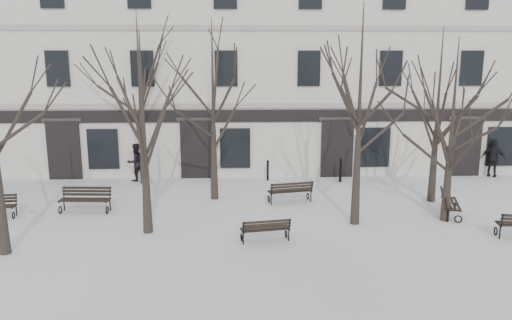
{
  "coord_description": "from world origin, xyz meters",
  "views": [
    {
      "loc": [
        -1.45,
        -16.44,
        6.02
      ],
      "look_at": [
        -0.74,
        3.0,
        1.93
      ],
      "focal_mm": 35.0,
      "sensor_mm": 36.0,
      "label": 1
    }
  ],
  "objects_px": {
    "bench_1": "(266,229)",
    "bench_3": "(85,199)",
    "bench_4": "(290,191)",
    "tree_1": "(143,110)",
    "tree_3": "(454,108)",
    "tree_2": "(360,90)",
    "bench_5": "(449,203)"
  },
  "relations": [
    {
      "from": "tree_1",
      "to": "bench_4",
      "type": "height_order",
      "value": "tree_1"
    },
    {
      "from": "bench_1",
      "to": "tree_2",
      "type": "bearing_deg",
      "value": -163.36
    },
    {
      "from": "bench_1",
      "to": "bench_5",
      "type": "relative_size",
      "value": 0.87
    },
    {
      "from": "tree_1",
      "to": "bench_5",
      "type": "relative_size",
      "value": 3.53
    },
    {
      "from": "tree_1",
      "to": "bench_3",
      "type": "bearing_deg",
      "value": 139.48
    },
    {
      "from": "tree_3",
      "to": "bench_1",
      "type": "xyz_separation_m",
      "value": [
        -6.79,
        -1.92,
        -3.73
      ]
    },
    {
      "from": "bench_1",
      "to": "bench_4",
      "type": "bearing_deg",
      "value": -116.01
    },
    {
      "from": "tree_2",
      "to": "tree_3",
      "type": "distance_m",
      "value": 3.52
    },
    {
      "from": "bench_1",
      "to": "bench_3",
      "type": "relative_size",
      "value": 0.85
    },
    {
      "from": "tree_2",
      "to": "bench_3",
      "type": "height_order",
      "value": "tree_2"
    },
    {
      "from": "tree_2",
      "to": "bench_4",
      "type": "bearing_deg",
      "value": 126.82
    },
    {
      "from": "bench_4",
      "to": "bench_1",
      "type": "bearing_deg",
      "value": 61.76
    },
    {
      "from": "tree_3",
      "to": "bench_4",
      "type": "relative_size",
      "value": 3.48
    },
    {
      "from": "tree_2",
      "to": "bench_1",
      "type": "bearing_deg",
      "value": -153.48
    },
    {
      "from": "tree_3",
      "to": "bench_3",
      "type": "height_order",
      "value": "tree_3"
    },
    {
      "from": "tree_3",
      "to": "tree_2",
      "type": "bearing_deg",
      "value": -175.88
    },
    {
      "from": "bench_1",
      "to": "bench_5",
      "type": "height_order",
      "value": "bench_5"
    },
    {
      "from": "tree_2",
      "to": "bench_5",
      "type": "bearing_deg",
      "value": 12.5
    },
    {
      "from": "bench_1",
      "to": "bench_4",
      "type": "xyz_separation_m",
      "value": [
        1.28,
        4.43,
        0.06
      ]
    },
    {
      "from": "bench_4",
      "to": "tree_3",
      "type": "bearing_deg",
      "value": 143.34
    },
    {
      "from": "tree_1",
      "to": "bench_4",
      "type": "distance_m",
      "value": 7.33
    },
    {
      "from": "bench_3",
      "to": "bench_5",
      "type": "relative_size",
      "value": 1.02
    },
    {
      "from": "tree_1",
      "to": "tree_2",
      "type": "distance_m",
      "value": 7.43
    },
    {
      "from": "bench_4",
      "to": "tree_1",
      "type": "bearing_deg",
      "value": 20.45
    },
    {
      "from": "tree_2",
      "to": "bench_3",
      "type": "relative_size",
      "value": 3.95
    },
    {
      "from": "tree_2",
      "to": "bench_4",
      "type": "height_order",
      "value": "tree_2"
    },
    {
      "from": "bench_1",
      "to": "bench_4",
      "type": "height_order",
      "value": "bench_4"
    },
    {
      "from": "bench_1",
      "to": "bench_5",
      "type": "xyz_separation_m",
      "value": [
        7.17,
        2.52,
        0.06
      ]
    },
    {
      "from": "tree_3",
      "to": "bench_1",
      "type": "height_order",
      "value": "tree_3"
    },
    {
      "from": "bench_3",
      "to": "bench_1",
      "type": "bearing_deg",
      "value": -23.52
    },
    {
      "from": "bench_1",
      "to": "bench_4",
      "type": "distance_m",
      "value": 4.62
    },
    {
      "from": "tree_3",
      "to": "bench_1",
      "type": "bearing_deg",
      "value": -164.21
    }
  ]
}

